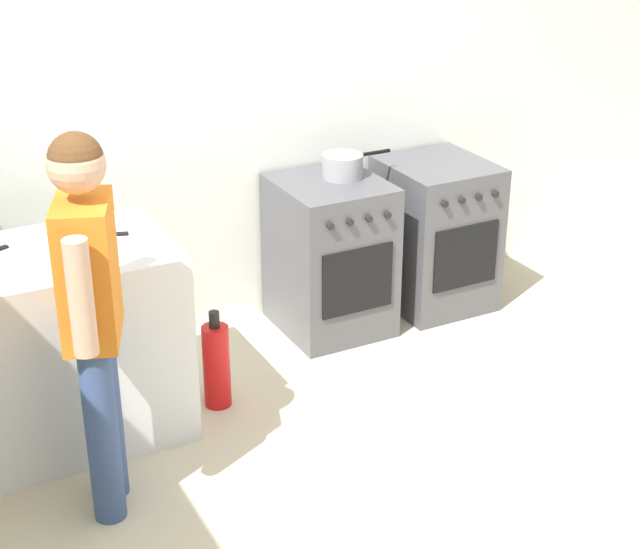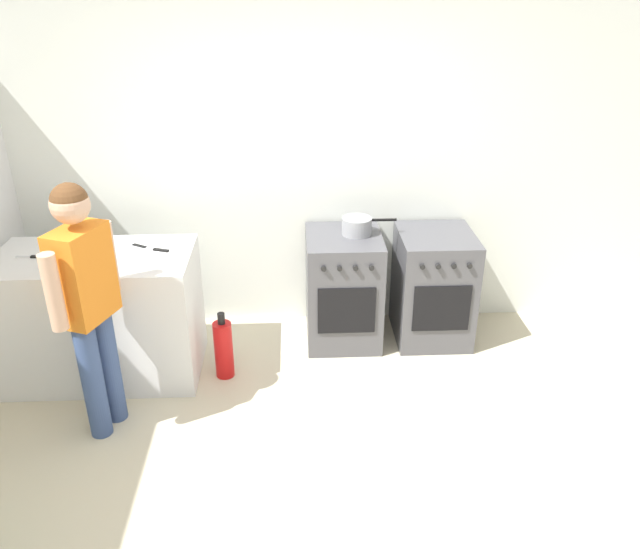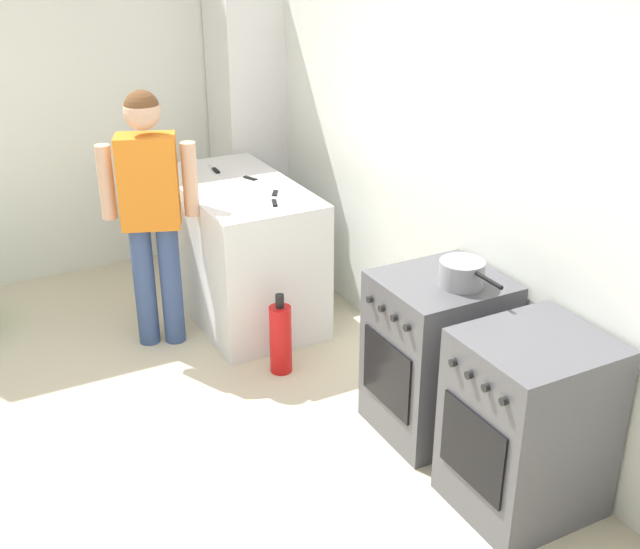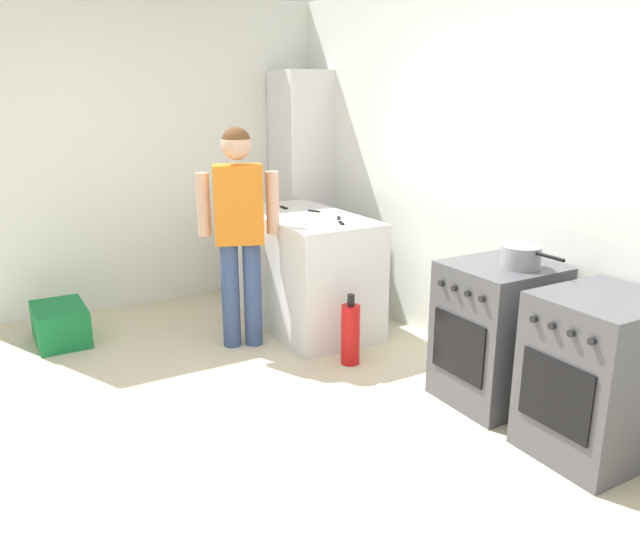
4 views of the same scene
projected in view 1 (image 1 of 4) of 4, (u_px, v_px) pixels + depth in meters
The scene contains 11 objects.
ground_plane at pixel (434, 498), 4.09m from camera, with size 8.00×8.00×0.00m, color beige.
back_wall at pixel (238, 90), 5.12m from camera, with size 6.00×0.10×2.60m, color silver.
counter_unit at pixel (30, 352), 4.30m from camera, with size 1.30×0.70×0.90m, color silver.
oven_left at pixel (330, 256), 5.33m from camera, with size 0.55×0.62×0.85m.
oven_right at pixel (435, 234), 5.62m from camera, with size 0.55×0.62×0.85m.
pot at pixel (343, 166), 5.20m from camera, with size 0.40×0.22×0.13m.
knife_utility at pixel (8, 246), 4.22m from camera, with size 0.24×0.12×0.01m.
knife_bread at pixel (53, 234), 4.34m from camera, with size 0.31×0.21×0.01m.
knife_carving at pixel (94, 236), 4.33m from camera, with size 0.32×0.14×0.01m.
person at pixel (91, 299), 3.67m from camera, with size 0.31×0.54×1.59m.
fire_extinguisher at pixel (216, 365), 4.66m from camera, with size 0.13×0.13×0.50m.
Camera 1 is at (-1.97, -2.73, 2.54)m, focal length 55.00 mm.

